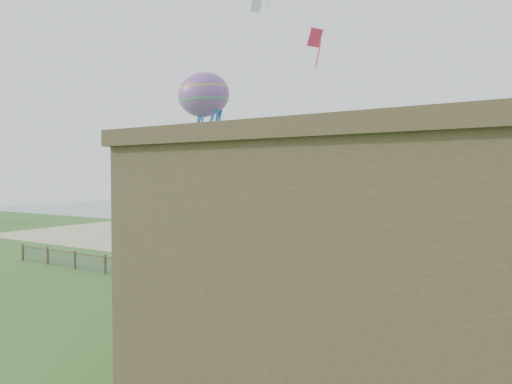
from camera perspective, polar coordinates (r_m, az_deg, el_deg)
ground at (r=20.83m, az=-14.83°, el=-15.60°), size 160.00×160.00×0.00m
sand_beach at (r=38.99m, az=9.44°, el=-7.28°), size 72.00×20.00×0.02m
ocean at (r=81.22m, az=21.17°, el=-2.56°), size 160.00×68.00×0.02m
chainlink_fence at (r=25.05m, az=-4.68°, el=-11.22°), size 36.20×0.20×1.25m
motel at (r=13.07m, az=25.01°, el=-10.45°), size 15.00×10.00×7.00m
motel_deck at (r=19.69m, az=26.91°, el=-16.04°), size 15.00×2.00×0.50m
picnic_table at (r=21.32m, az=7.14°, el=-13.95°), size 2.43×2.19×0.84m
octopus_kite at (r=31.02m, az=-6.58°, el=8.42°), size 4.07×3.19×7.59m
kite_white at (r=36.79m, az=0.01°, el=21.39°), size 1.81×1.66×2.25m
kite_red at (r=33.60m, az=7.38°, el=17.75°), size 1.99×1.85×2.34m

